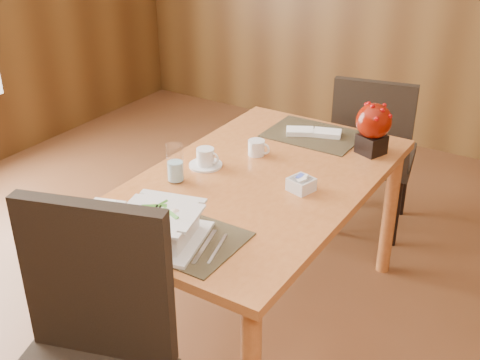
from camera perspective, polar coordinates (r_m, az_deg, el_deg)
The scene contains 12 objects.
dining_table at distance 2.62m, azimuth 1.59°, elevation -1.70°, with size 0.90×1.50×0.75m.
placemat_near at distance 2.18m, azimuth -5.81°, elevation -5.36°, with size 0.45×0.33×0.01m, color black.
placemat_far at distance 3.01m, azimuth 6.97°, elevation 4.29°, with size 0.45×0.33×0.01m, color black.
soup_setting at distance 2.14m, azimuth -7.55°, elevation -4.39°, with size 0.36×0.36×0.12m.
coffee_cup at distance 2.67m, azimuth -3.30°, elevation 2.04°, with size 0.15×0.15×0.08m.
water_glass at distance 2.52m, azimuth -6.17°, elevation 1.59°, with size 0.07×0.07×0.17m, color white.
creamer_jug at distance 2.77m, azimuth 1.56°, elevation 3.09°, with size 0.10×0.10×0.07m, color silver, non-canonical shape.
sugar_caddy at distance 2.47m, azimuth 5.82°, elevation -0.42°, with size 0.09×0.09×0.06m, color silver.
berry_decor at distance 2.81m, azimuth 12.53°, elevation 5.06°, with size 0.16×0.16×0.24m.
napkins_far at distance 3.00m, azimuth 7.18°, elevation 4.51°, with size 0.27×0.10×0.02m, color white, non-canonical shape.
bread_plate at distance 2.40m, azimuth -12.81°, elevation -2.63°, with size 0.13×0.13×0.01m, color silver.
far_chair at distance 3.44m, azimuth 12.42°, elevation 3.02°, with size 0.53×0.53×0.96m.
Camera 1 is at (1.15, -1.38, 1.93)m, focal length 45.00 mm.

